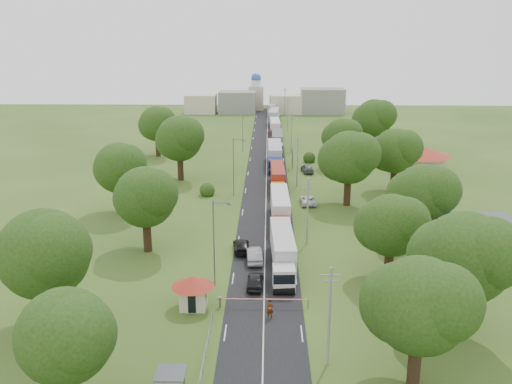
{
  "coord_description": "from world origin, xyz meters",
  "views": [
    {
      "loc": [
        0.37,
        -77.6,
        27.79
      ],
      "look_at": [
        -1.53,
        6.99,
        3.0
      ],
      "focal_mm": 40.0,
      "sensor_mm": 36.0,
      "label": 1
    }
  ],
  "objects_px": {
    "guard_booth": "(193,288)",
    "boom_barrier": "(251,300)",
    "truck_0": "(283,251)",
    "car_lane_mid": "(254,255)",
    "info_sign": "(292,153)",
    "car_lane_front": "(255,281)",
    "pedestrian_near": "(270,309)"
  },
  "relations": [
    {
      "from": "car_lane_front",
      "to": "guard_booth",
      "type": "bearing_deg",
      "value": 39.6
    },
    {
      "from": "pedestrian_near",
      "to": "car_lane_mid",
      "type": "bearing_deg",
      "value": 93.69
    },
    {
      "from": "car_lane_front",
      "to": "car_lane_mid",
      "type": "bearing_deg",
      "value": -85.8
    },
    {
      "from": "car_lane_mid",
      "to": "pedestrian_near",
      "type": "xyz_separation_m",
      "value": [
        1.93,
        -14.12,
        0.12
      ]
    },
    {
      "from": "boom_barrier",
      "to": "truck_0",
      "type": "height_order",
      "value": "truck_0"
    },
    {
      "from": "pedestrian_near",
      "to": "car_lane_front",
      "type": "bearing_deg",
      "value": 98.97
    },
    {
      "from": "info_sign",
      "to": "truck_0",
      "type": "height_order",
      "value": "info_sign"
    },
    {
      "from": "info_sign",
      "to": "boom_barrier",
      "type": "bearing_deg",
      "value": -96.24
    },
    {
      "from": "boom_barrier",
      "to": "car_lane_front",
      "type": "relative_size",
      "value": 2.04
    },
    {
      "from": "car_lane_mid",
      "to": "pedestrian_near",
      "type": "relative_size",
      "value": 2.64
    },
    {
      "from": "guard_booth",
      "to": "boom_barrier",
      "type": "bearing_deg",
      "value": 0.01
    },
    {
      "from": "truck_0",
      "to": "car_lane_mid",
      "type": "distance_m",
      "value": 4.08
    },
    {
      "from": "car_lane_front",
      "to": "car_lane_mid",
      "type": "relative_size",
      "value": 0.89
    },
    {
      "from": "guard_booth",
      "to": "car_lane_front",
      "type": "bearing_deg",
      "value": 37.93
    },
    {
      "from": "info_sign",
      "to": "car_lane_front",
      "type": "relative_size",
      "value": 0.91
    },
    {
      "from": "boom_barrier",
      "to": "car_lane_front",
      "type": "xyz_separation_m",
      "value": [
        0.36,
        4.83,
        -0.12
      ]
    },
    {
      "from": "boom_barrier",
      "to": "info_sign",
      "type": "distance_m",
      "value": 60.39
    },
    {
      "from": "boom_barrier",
      "to": "info_sign",
      "type": "relative_size",
      "value": 2.25
    },
    {
      "from": "boom_barrier",
      "to": "truck_0",
      "type": "relative_size",
      "value": 0.63
    },
    {
      "from": "guard_booth",
      "to": "truck_0",
      "type": "height_order",
      "value": "truck_0"
    },
    {
      "from": "boom_barrier",
      "to": "info_sign",
      "type": "bearing_deg",
      "value": 83.76
    },
    {
      "from": "guard_booth",
      "to": "info_sign",
      "type": "height_order",
      "value": "info_sign"
    },
    {
      "from": "truck_0",
      "to": "boom_barrier",
      "type": "bearing_deg",
      "value": -108.79
    },
    {
      "from": "car_lane_front",
      "to": "pedestrian_near",
      "type": "xyz_separation_m",
      "value": [
        1.61,
        -6.95,
        0.19
      ]
    },
    {
      "from": "boom_barrier",
      "to": "car_lane_front",
      "type": "distance_m",
      "value": 4.84
    },
    {
      "from": "boom_barrier",
      "to": "info_sign",
      "type": "height_order",
      "value": "info_sign"
    },
    {
      "from": "car_lane_mid",
      "to": "truck_0",
      "type": "bearing_deg",
      "value": 147.34
    },
    {
      "from": "boom_barrier",
      "to": "guard_booth",
      "type": "xyz_separation_m",
      "value": [
        -5.84,
        -0.0,
        1.27
      ]
    },
    {
      "from": "boom_barrier",
      "to": "pedestrian_near",
      "type": "relative_size",
      "value": 4.8
    },
    {
      "from": "boom_barrier",
      "to": "car_lane_front",
      "type": "bearing_deg",
      "value": 85.77
    },
    {
      "from": "boom_barrier",
      "to": "pedestrian_near",
      "type": "xyz_separation_m",
      "value": [
        1.97,
        -2.12,
        0.07
      ]
    },
    {
      "from": "guard_booth",
      "to": "car_lane_front",
      "type": "xyz_separation_m",
      "value": [
        6.2,
        4.83,
        -1.39
      ]
    }
  ]
}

